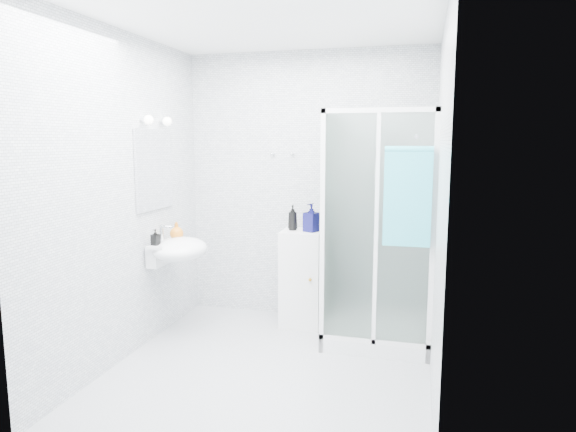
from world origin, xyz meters
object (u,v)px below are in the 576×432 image
(storage_cabinet, at_px, (302,278))
(shampoo_bottle_b, at_px, (311,218))
(hand_towel, at_px, (408,194))
(soap_dispenser_orange, at_px, (177,231))
(soap_dispenser_black, at_px, (155,237))
(shower_enclosure, at_px, (369,292))
(wall_basin, at_px, (178,250))
(shampoo_bottle_a, at_px, (293,218))

(storage_cabinet, distance_m, shampoo_bottle_b, 0.60)
(storage_cabinet, height_order, hand_towel, hand_towel)
(soap_dispenser_orange, distance_m, soap_dispenser_black, 0.29)
(shower_enclosure, bearing_deg, wall_basin, -169.19)
(hand_towel, xyz_separation_m, soap_dispenser_black, (-2.09, -0.07, -0.42))
(hand_towel, height_order, soap_dispenser_orange, hand_towel)
(shower_enclosure, relative_size, hand_towel, 2.63)
(hand_towel, bearing_deg, soap_dispenser_black, -178.01)
(wall_basin, relative_size, soap_dispenser_black, 4.07)
(storage_cabinet, xyz_separation_m, shampoo_bottle_b, (0.09, -0.02, 0.59))
(soap_dispenser_orange, bearing_deg, shampoo_bottle_a, 24.43)
(storage_cabinet, bearing_deg, wall_basin, -152.43)
(storage_cabinet, relative_size, shampoo_bottle_b, 3.50)
(shampoo_bottle_b, distance_m, soap_dispenser_black, 1.41)
(wall_basin, relative_size, storage_cabinet, 0.61)
(wall_basin, bearing_deg, storage_cabinet, 29.28)
(shower_enclosure, height_order, shampoo_bottle_a, shower_enclosure)
(shampoo_bottle_b, bearing_deg, shower_enclosure, -21.62)
(shower_enclosure, xyz_separation_m, wall_basin, (-1.66, -0.32, 0.35))
(shampoo_bottle_a, height_order, soap_dispenser_black, shampoo_bottle_a)
(storage_cabinet, height_order, soap_dispenser_black, soap_dispenser_black)
(storage_cabinet, xyz_separation_m, shampoo_bottle_a, (-0.09, 0.01, 0.58))
(hand_towel, relative_size, soap_dispenser_black, 5.53)
(storage_cabinet, height_order, shampoo_bottle_a, shampoo_bottle_a)
(wall_basin, bearing_deg, soap_dispenser_orange, 118.81)
(hand_towel, xyz_separation_m, shampoo_bottle_b, (-0.88, 0.62, -0.30))
(soap_dispenser_black, bearing_deg, wall_basin, 51.77)
(hand_towel, bearing_deg, storage_cabinet, 146.32)
(hand_towel, bearing_deg, wall_basin, 177.53)
(wall_basin, height_order, storage_cabinet, wall_basin)
(hand_towel, height_order, shampoo_bottle_a, hand_towel)
(soap_dispenser_orange, relative_size, soap_dispenser_black, 1.15)
(shower_enclosure, xyz_separation_m, shampoo_bottle_a, (-0.75, 0.26, 0.59))
(hand_towel, distance_m, soap_dispenser_orange, 2.09)
(hand_towel, relative_size, shampoo_bottle_b, 2.90)
(shower_enclosure, relative_size, soap_dispenser_orange, 12.69)
(shower_enclosure, xyz_separation_m, shampoo_bottle_b, (-0.56, 0.22, 0.60))
(storage_cabinet, distance_m, shampoo_bottle_a, 0.58)
(storage_cabinet, relative_size, soap_dispenser_black, 6.66)
(shampoo_bottle_a, distance_m, shampoo_bottle_b, 0.19)
(storage_cabinet, height_order, soap_dispenser_orange, soap_dispenser_orange)
(shower_enclosure, distance_m, shampoo_bottle_a, 0.99)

